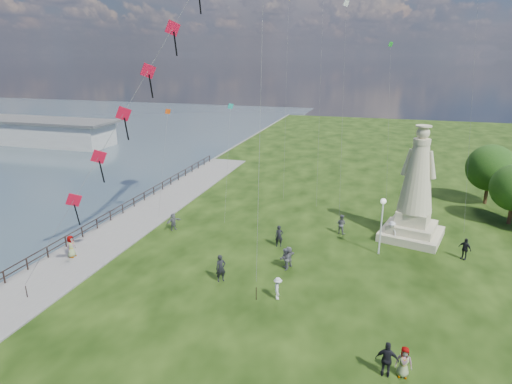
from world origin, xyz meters
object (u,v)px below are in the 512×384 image
(person_6, at_px, (279,236))
(person_9, at_px, (465,249))
(person_3, at_px, (387,360))
(person_7, at_px, (341,224))
(pier_pavilion, at_px, (37,131))
(person_5, at_px, (173,222))
(lamppost, at_px, (382,214))
(person_11, at_px, (289,257))
(person_2, at_px, (278,288))
(person_0, at_px, (221,268))
(person_10, at_px, (71,248))
(statue, at_px, (415,197))
(person_8, at_px, (391,231))
(person_4, at_px, (404,362))
(person_1, at_px, (285,259))

(person_6, relative_size, person_9, 1.04)
(person_3, distance_m, person_7, 17.34)
(pier_pavilion, height_order, person_5, pier_pavilion)
(pier_pavilion, bearing_deg, person_7, -25.34)
(lamppost, bearing_deg, person_11, -146.43)
(lamppost, xyz_separation_m, person_2, (-6.00, -8.52, -2.54))
(lamppost, relative_size, person_0, 2.36)
(pier_pavilion, height_order, person_10, pier_pavilion)
(lamppost, relative_size, person_7, 2.63)
(statue, height_order, person_8, statue)
(statue, height_order, lamppost, statue)
(person_3, height_order, person_11, person_3)
(person_11, bearing_deg, person_5, -80.57)
(person_2, height_order, person_11, person_11)
(lamppost, distance_m, person_2, 10.73)
(person_2, distance_m, person_11, 4.37)
(person_5, bearing_deg, person_10, 176.57)
(person_2, xyz_separation_m, person_6, (-1.77, 7.65, 0.15))
(person_8, xyz_separation_m, person_10, (-23.30, -10.06, -0.04))
(person_5, distance_m, person_11, 11.93)
(person_8, bearing_deg, lamppost, -59.75)
(person_7, xyz_separation_m, person_11, (-3.01, -7.35, -0.06))
(pier_pavilion, height_order, person_3, pier_pavilion)
(person_11, bearing_deg, person_10, -49.90)
(person_9, bearing_deg, person_2, -101.89)
(person_11, bearing_deg, person_4, 68.16)
(person_8, bearing_deg, person_4, -39.46)
(person_2, bearing_deg, person_10, 71.21)
(person_0, bearing_deg, statue, 0.80)
(person_3, xyz_separation_m, person_10, (-23.04, 6.32, -0.07))
(person_1, xyz_separation_m, person_11, (0.18, 0.42, -0.00))
(person_9, bearing_deg, person_1, -116.14)
(person_7, bearing_deg, person_1, 87.73)
(lamppost, xyz_separation_m, person_3, (0.62, -13.71, -2.34))
(person_0, bearing_deg, person_1, -4.07)
(person_6, xyz_separation_m, person_11, (1.51, -3.28, -0.08))
(pier_pavilion, distance_m, person_5, 51.92)
(person_7, relative_size, person_9, 1.02)
(person_0, distance_m, person_3, 12.57)
(person_0, bearing_deg, lamppost, -4.99)
(statue, distance_m, person_10, 27.57)
(statue, relative_size, person_7, 5.52)
(person_3, distance_m, person_11, 11.78)
(person_5, bearing_deg, person_0, -104.12)
(person_2, height_order, person_10, person_10)
(person_2, height_order, person_8, person_8)
(person_1, xyz_separation_m, person_2, (0.44, -3.94, -0.07))
(person_2, bearing_deg, person_5, 39.32)
(person_10, bearing_deg, person_2, -95.89)
(person_0, distance_m, person_4, 13.14)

